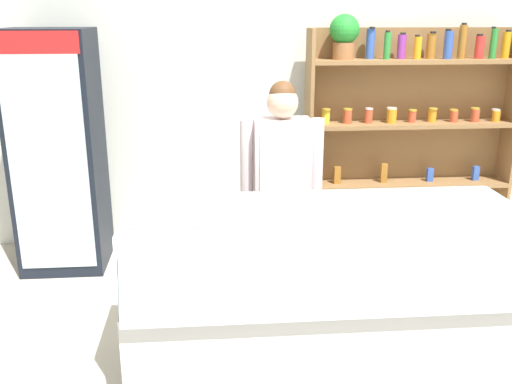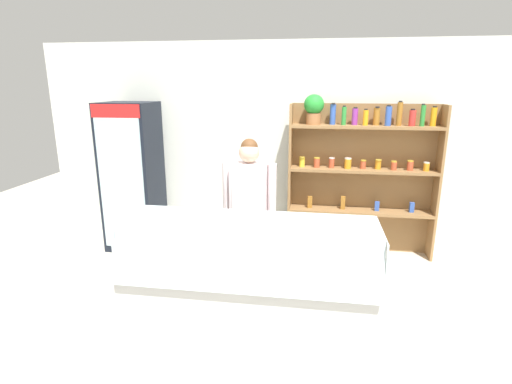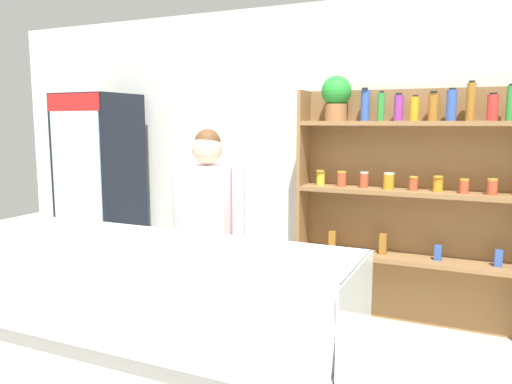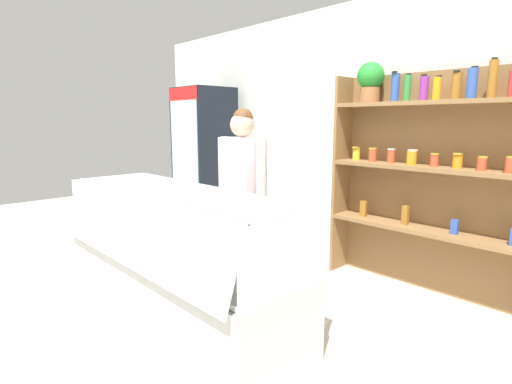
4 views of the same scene
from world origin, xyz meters
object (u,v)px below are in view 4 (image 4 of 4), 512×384
Objects in this scene: shelving_unit at (430,164)px; shop_clerk at (242,184)px; deli_display_case at (177,279)px; drinks_fridge at (204,162)px.

shelving_unit reaches higher than shop_clerk.
shop_clerk reaches higher than deli_display_case.
shelving_unit reaches higher than deli_display_case.
shop_clerk is (-1.21, -1.06, -0.19)m from shelving_unit.
drinks_fridge reaches higher than shop_clerk.
drinks_fridge is 2.93m from shelving_unit.
shelving_unit reaches higher than drinks_fridge.
deli_display_case is at bearing -41.45° from drinks_fridge.
drinks_fridge is at bearing -175.57° from shelving_unit.
drinks_fridge is at bearing 138.55° from deli_display_case.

